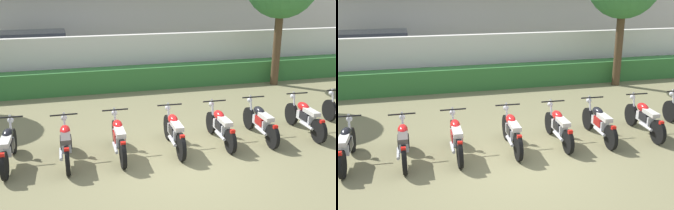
% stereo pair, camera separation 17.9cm
% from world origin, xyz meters
% --- Properties ---
extents(ground, '(60.00, 60.00, 0.00)m').
position_xyz_m(ground, '(0.00, 0.00, 0.00)').
color(ground, olive).
extents(compound_wall, '(24.33, 0.30, 1.91)m').
position_xyz_m(compound_wall, '(0.00, 7.15, 0.95)').
color(compound_wall, silver).
rests_on(compound_wall, ground).
extents(hedge_row, '(19.47, 0.70, 0.82)m').
position_xyz_m(hedge_row, '(0.00, 6.45, 0.41)').
color(hedge_row, '#337033').
rests_on(hedge_row, ground).
extents(parked_car, '(4.52, 2.11, 1.89)m').
position_xyz_m(parked_car, '(-3.30, 9.22, 0.94)').
color(parked_car, '#9EA3A8').
rests_on(parked_car, ground).
extents(motorcycle_in_row_2, '(0.60, 1.89, 0.95)m').
position_xyz_m(motorcycle_in_row_2, '(-3.59, 0.97, 0.44)').
color(motorcycle_in_row_2, black).
rests_on(motorcycle_in_row_2, ground).
extents(motorcycle_in_row_3, '(0.60, 1.84, 0.96)m').
position_xyz_m(motorcycle_in_row_3, '(-2.40, 0.81, 0.45)').
color(motorcycle_in_row_3, black).
rests_on(motorcycle_in_row_3, ground).
extents(motorcycle_in_row_4, '(0.60, 1.88, 0.97)m').
position_xyz_m(motorcycle_in_row_4, '(-1.25, 0.83, 0.45)').
color(motorcycle_in_row_4, black).
rests_on(motorcycle_in_row_4, ground).
extents(motorcycle_in_row_5, '(0.60, 1.89, 0.97)m').
position_xyz_m(motorcycle_in_row_5, '(0.06, 0.86, 0.45)').
color(motorcycle_in_row_5, black).
rests_on(motorcycle_in_row_5, ground).
extents(motorcycle_in_row_6, '(0.60, 1.86, 0.94)m').
position_xyz_m(motorcycle_in_row_6, '(1.25, 0.93, 0.44)').
color(motorcycle_in_row_6, black).
rests_on(motorcycle_in_row_6, ground).
extents(motorcycle_in_row_7, '(0.60, 1.93, 0.95)m').
position_xyz_m(motorcycle_in_row_7, '(2.33, 0.94, 0.44)').
color(motorcycle_in_row_7, black).
rests_on(motorcycle_in_row_7, ground).
extents(motorcycle_in_row_8, '(0.60, 1.93, 0.96)m').
position_xyz_m(motorcycle_in_row_8, '(3.60, 0.93, 0.45)').
color(motorcycle_in_row_8, black).
rests_on(motorcycle_in_row_8, ground).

